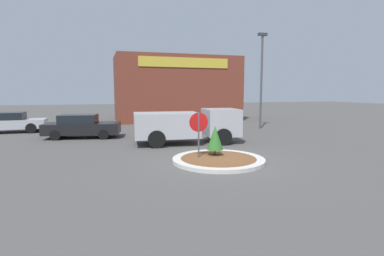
{
  "coord_description": "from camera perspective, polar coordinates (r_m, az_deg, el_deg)",
  "views": [
    {
      "loc": [
        -4.73,
        -11.41,
        2.94
      ],
      "look_at": [
        -0.37,
        2.53,
        1.15
      ],
      "focal_mm": 28.0,
      "sensor_mm": 36.0,
      "label": 1
    }
  ],
  "objects": [
    {
      "name": "storefront_building",
      "position": [
        30.92,
        -2.92,
        7.47
      ],
      "size": [
        12.17,
        6.07,
        6.38
      ],
      "color": "brown",
      "rests_on": "ground_plane"
    },
    {
      "name": "island_shrub",
      "position": [
        13.1,
        4.4,
        -1.87
      ],
      "size": [
        0.71,
        0.71,
        1.29
      ],
      "color": "brown",
      "rests_on": "traffic_island"
    },
    {
      "name": "parked_sedan_black",
      "position": [
        20.19,
        -20.28,
        0.32
      ],
      "size": [
        4.82,
        2.6,
        1.49
      ],
      "rotation": [
        0.0,
        0.0,
        -0.18
      ],
      "color": "black",
      "rests_on": "ground_plane"
    },
    {
      "name": "ground_plane",
      "position": [
        12.7,
        5.04,
        -6.41
      ],
      "size": [
        120.0,
        120.0,
        0.0
      ],
      "primitive_type": "plane",
      "color": "#514F4C"
    },
    {
      "name": "traffic_island",
      "position": [
        12.68,
        5.05,
        -6.07
      ],
      "size": [
        3.87,
        3.87,
        0.16
      ],
      "color": "beige",
      "rests_on": "ground_plane"
    },
    {
      "name": "stop_sign",
      "position": [
        12.57,
        1.27,
        0.18
      ],
      "size": [
        0.81,
        0.07,
        2.08
      ],
      "color": "#4C4C51",
      "rests_on": "ground_plane"
    },
    {
      "name": "light_pole",
      "position": [
        24.18,
        13.1,
        9.94
      ],
      "size": [
        0.7,
        0.3,
        7.36
      ],
      "color": "#4C4C51",
      "rests_on": "ground_plane"
    },
    {
      "name": "parked_sedan_silver",
      "position": [
        24.98,
        -31.26,
        0.94
      ],
      "size": [
        4.49,
        1.89,
        1.45
      ],
      "rotation": [
        0.0,
        0.0,
        0.01
      ],
      "color": "#B7B7BC",
      "rests_on": "ground_plane"
    },
    {
      "name": "utility_truck",
      "position": [
        16.85,
        -0.99,
        0.7
      ],
      "size": [
        6.03,
        2.69,
        1.93
      ],
      "rotation": [
        0.0,
        0.0,
        -0.09
      ],
      "color": "#B2B2B7",
      "rests_on": "ground_plane"
    }
  ]
}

